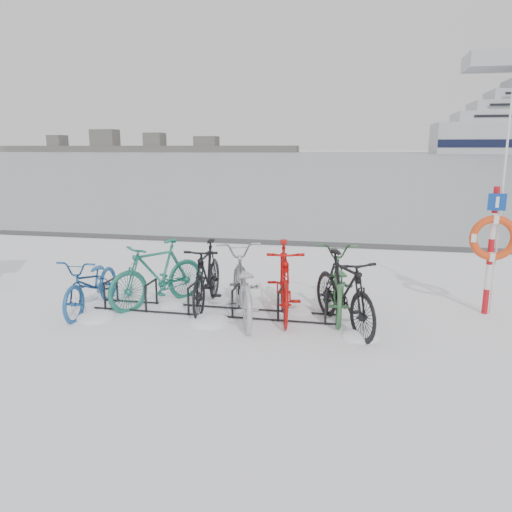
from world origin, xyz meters
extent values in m
plane|color=white|center=(0.00, 0.00, 0.00)|extent=(900.00, 900.00, 0.00)
cube|color=#919DA4|center=(0.00, 155.00, 0.01)|extent=(400.00, 298.00, 0.02)
cube|color=#3F3F42|center=(0.00, 5.90, 0.05)|extent=(400.00, 0.25, 0.10)
cylinder|color=black|center=(-1.80, -0.22, 0.22)|extent=(0.04, 0.04, 0.44)
cylinder|color=black|center=(-1.80, 0.22, 0.22)|extent=(0.04, 0.04, 0.44)
cylinder|color=black|center=(-1.80, 0.00, 0.44)|extent=(0.04, 0.44, 0.04)
cylinder|color=black|center=(-1.08, -0.22, 0.22)|extent=(0.04, 0.04, 0.44)
cylinder|color=black|center=(-1.08, 0.22, 0.22)|extent=(0.04, 0.04, 0.44)
cylinder|color=black|center=(-1.08, 0.00, 0.44)|extent=(0.04, 0.44, 0.04)
cylinder|color=black|center=(-0.36, -0.22, 0.22)|extent=(0.04, 0.04, 0.44)
cylinder|color=black|center=(-0.36, 0.22, 0.22)|extent=(0.04, 0.04, 0.44)
cylinder|color=black|center=(-0.36, 0.00, 0.44)|extent=(0.04, 0.44, 0.04)
cylinder|color=black|center=(0.36, -0.22, 0.22)|extent=(0.04, 0.04, 0.44)
cylinder|color=black|center=(0.36, 0.22, 0.22)|extent=(0.04, 0.04, 0.44)
cylinder|color=black|center=(0.36, 0.00, 0.44)|extent=(0.04, 0.44, 0.04)
cylinder|color=black|center=(1.08, -0.22, 0.22)|extent=(0.04, 0.04, 0.44)
cylinder|color=black|center=(1.08, 0.22, 0.22)|extent=(0.04, 0.04, 0.44)
cylinder|color=black|center=(1.08, 0.00, 0.44)|extent=(0.04, 0.44, 0.04)
cylinder|color=black|center=(1.80, -0.22, 0.22)|extent=(0.04, 0.04, 0.44)
cylinder|color=black|center=(1.80, 0.22, 0.22)|extent=(0.04, 0.04, 0.44)
cylinder|color=black|center=(1.80, 0.00, 0.44)|extent=(0.04, 0.44, 0.04)
cylinder|color=black|center=(0.00, -0.22, 0.02)|extent=(4.00, 0.03, 0.03)
cylinder|color=black|center=(0.00, 0.22, 0.02)|extent=(4.00, 0.03, 0.03)
cylinder|color=red|center=(4.28, 0.82, 0.20)|extent=(0.09, 0.09, 0.41)
cylinder|color=silver|center=(4.28, 0.82, 0.61)|extent=(0.09, 0.09, 0.41)
cylinder|color=red|center=(4.28, 0.82, 1.02)|extent=(0.09, 0.09, 0.41)
cylinder|color=silver|center=(4.28, 0.82, 1.42)|extent=(0.09, 0.09, 0.41)
cylinder|color=red|center=(4.28, 0.82, 1.83)|extent=(0.09, 0.09, 0.41)
torus|color=#DF4115|center=(4.28, 0.73, 1.25)|extent=(0.71, 0.12, 0.71)
cube|color=#0D3794|center=(4.28, 0.74, 1.80)|extent=(0.26, 0.03, 0.26)
cylinder|color=silver|center=(4.37, 0.87, 1.85)|extent=(0.03, 0.03, 3.69)
cube|color=silver|center=(51.97, 214.44, 35.56)|extent=(20.32, 20.32, 6.10)
cube|color=#494949|center=(-120.00, 260.00, 1.75)|extent=(180.00, 12.00, 3.50)
cube|color=#494949|center=(-150.00, 260.00, 5.50)|extent=(24.00, 10.00, 8.00)
cube|color=#494949|center=(-90.00, 260.00, 5.00)|extent=(20.00, 10.00, 6.00)
imported|color=#1E508E|center=(-2.00, -0.23, 0.47)|extent=(0.72, 1.83, 0.94)
imported|color=#1F6E5D|center=(-1.06, 0.25, 0.56)|extent=(1.49, 1.85, 1.13)
imported|color=black|center=(-0.19, 0.26, 0.57)|extent=(0.67, 1.93, 1.14)
imported|color=#A9ABB1|center=(0.48, -0.09, 0.56)|extent=(1.37, 2.25, 1.11)
imported|color=#BD0D0B|center=(1.11, 0.15, 0.60)|extent=(0.92, 2.05, 1.19)
imported|color=#316439|center=(1.93, 0.42, 0.53)|extent=(0.85, 2.06, 1.06)
imported|color=black|center=(2.06, -0.23, 0.58)|extent=(1.39, 1.94, 1.15)
ellipsoid|color=white|center=(-1.74, -0.64, 0.00)|extent=(0.60, 0.60, 0.21)
ellipsoid|color=white|center=(0.06, -0.48, 0.00)|extent=(0.64, 0.64, 0.23)
ellipsoid|color=white|center=(2.31, -0.63, 0.00)|extent=(0.53, 0.53, 0.19)
ellipsoid|color=white|center=(-2.42, 0.26, 0.00)|extent=(0.40, 0.40, 0.14)
ellipsoid|color=white|center=(1.37, 0.33, 0.00)|extent=(0.47, 0.47, 0.17)
ellipsoid|color=white|center=(-0.82, 0.20, 0.00)|extent=(0.46, 0.46, 0.16)
camera|label=1|loc=(2.20, -7.40, 2.61)|focal=35.00mm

